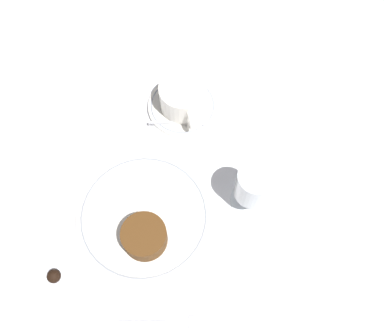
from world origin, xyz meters
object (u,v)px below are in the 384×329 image
dinner_plate (144,218)px  coffee_cup (183,96)px  fork (178,323)px  dessert_cake (144,237)px  wine_glass (254,186)px

dinner_plate → coffee_cup: coffee_cup is taller
fork → dessert_cake: bearing=-170.5°
coffee_cup → wine_glass: wine_glass is taller
coffee_cup → wine_glass: size_ratio=1.02×
coffee_cup → dessert_cake: bearing=-26.8°
dinner_plate → coffee_cup: 0.23m
dinner_plate → fork: bearing=5.9°
wine_glass → fork: bearing=-44.6°
coffee_cup → fork: bearing=-14.5°
dinner_plate → fork: size_ratio=1.35×
dessert_cake → coffee_cup: bearing=153.2°
fork → dessert_cake: size_ratio=2.30×
dinner_plate → coffee_cup: size_ratio=2.02×
dessert_cake → fork: bearing=9.5°
wine_glass → fork: 0.25m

